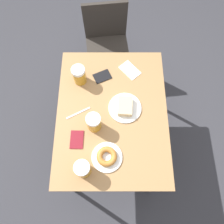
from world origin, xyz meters
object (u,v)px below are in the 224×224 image
Objects in this scene: chair at (106,39)px; fork at (78,113)px; beer_mug_right at (94,123)px; plate_with_donut at (107,157)px; beer_mug_left at (83,169)px; beer_mug_center at (79,75)px; passport_far_edge at (77,140)px; napkin_folded at (130,70)px; passport_near_edge at (102,76)px; plate_with_cake at (125,107)px.

chair is 5.07× the size of fork.
beer_mug_right reaches higher than fork.
beer_mug_left is (-0.14, -0.08, 0.05)m from plate_with_donut.
fork is (-0.00, -0.27, -0.07)m from beer_mug_center.
beer_mug_right is (-0.09, 0.22, 0.05)m from plate_with_donut.
beer_mug_center reaches higher than passport_far_edge.
napkin_folded is 0.22m from passport_near_edge.
plate_with_cake is 1.58× the size of beer_mug_right.
beer_mug_right is at bearing 111.92° from plate_with_donut.
passport_near_edge is at bearing -165.11° from napkin_folded.
passport_far_edge is at bearing -108.36° from passport_near_edge.
beer_mug_left is 1.00× the size of beer_mug_right.
beer_mug_right reaches higher than plate_with_donut.
chair is 0.61m from passport_near_edge.
plate_with_donut is at bearing -104.35° from napkin_folded.
beer_mug_left is at bearing -100.73° from beer_mug_right.
fork is (-0.06, 0.39, -0.07)m from beer_mug_left.
fork is 0.19m from passport_far_edge.
passport_far_edge is at bearing -124.33° from napkin_folded.
beer_mug_center is at bearing -113.75° from chair.
beer_mug_center and beer_mug_right have the same top height.
plate_with_donut is 0.18m from beer_mug_left.
beer_mug_left reaches higher than plate_with_cake.
chair is 3.65× the size of plate_with_cake.
passport_near_edge reaches higher than fork.
chair is 0.92m from fork.
chair is at bearing 84.32° from beer_mug_left.
beer_mug_center is 0.18m from passport_near_edge.
beer_mug_left reaches higher than chair.
beer_mug_left is at bearing -84.77° from beer_mug_center.
passport_far_edge is (-0.16, -0.49, 0.00)m from passport_near_edge.
fork is (-0.19, -0.87, 0.24)m from chair.
beer_mug_center reaches higher than plate_with_cake.
chair is at bearing 77.76° from fork.
beer_mug_center is 0.38m from beer_mug_right.
passport_near_edge is (-0.21, -0.06, 0.00)m from napkin_folded.
plate_with_cake is 0.26m from beer_mug_right.
plate_with_donut reaches higher than napkin_folded.
passport_far_edge is at bearing -90.01° from beer_mug_center.
passport_near_edge is (0.16, 0.03, -0.07)m from beer_mug_center.
plate_with_donut is 1.59× the size of passport_far_edge.
napkin_folded is at bearing 55.67° from passport_far_edge.
plate_with_cake reaches higher than fork.
passport_near_edge is at bearing 93.81° from plate_with_donut.
passport_near_edge is (0.17, 0.30, 0.00)m from fork.
beer_mug_right is 0.53m from napkin_folded.
passport_near_edge is 1.19× the size of passport_far_edge.
fork is 1.12× the size of passport_near_edge.
beer_mug_right is at bearing -38.50° from fork.
fork is 0.34m from passport_near_edge.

